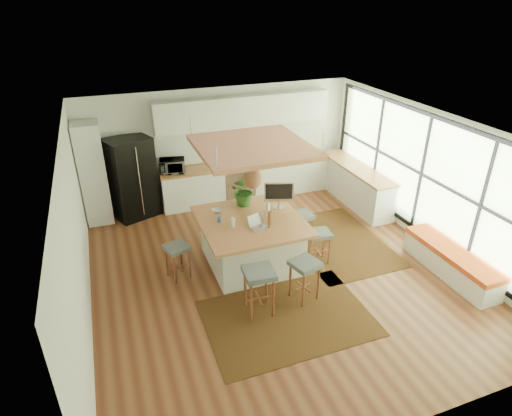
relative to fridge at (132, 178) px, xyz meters
name	(u,v)px	position (x,y,z in m)	size (l,w,h in m)	color
floor	(275,270)	(2.16, -3.16, -0.93)	(7.00, 7.00, 0.00)	#5F2D1B
ceiling	(279,129)	(2.16, -3.16, 1.78)	(7.00, 7.00, 0.00)	white
wall_back	(220,144)	(2.16, 0.34, 0.42)	(6.50, 6.50, 0.00)	white
wall_front	(408,348)	(2.16, -6.66, 0.42)	(6.50, 6.50, 0.00)	white
wall_left	(76,240)	(-1.09, -3.16, 0.42)	(7.00, 7.00, 0.00)	white
wall_right	(430,180)	(5.41, -3.16, 0.42)	(7.00, 7.00, 0.00)	white
window_wall	(429,177)	(5.38, -3.16, 0.47)	(0.10, 6.20, 2.60)	black
pantry	(93,174)	(-0.79, 0.02, 0.20)	(0.55, 0.60, 2.25)	white
back_counter_base	(247,181)	(2.71, 0.02, -0.49)	(4.20, 0.60, 0.88)	white
back_counter_top	(247,163)	(2.71, 0.02, -0.03)	(4.24, 0.64, 0.05)	#A8633B
backsplash	(242,142)	(2.71, 0.32, 0.43)	(4.20, 0.02, 0.80)	white
upper_cabinets	(244,111)	(2.71, 0.16, 1.22)	(4.20, 0.34, 0.70)	white
range	(237,180)	(2.46, 0.02, -0.43)	(0.76, 0.62, 1.00)	#A5A5AA
right_counter_base	(356,185)	(5.09, -1.16, -0.49)	(0.60, 2.50, 0.88)	white
right_counter_top	(358,167)	(5.09, -1.16, -0.03)	(0.64, 2.54, 0.05)	#A8633B
window_bench	(451,262)	(5.11, -4.36, -0.68)	(0.52, 2.00, 0.50)	white
ceiling_panel	(253,162)	(1.86, -2.76, 1.12)	(1.86, 1.86, 0.80)	#A8633B
rug_near	(288,318)	(1.84, -4.43, -0.92)	(2.60, 1.80, 0.01)	black
rug_right	(336,242)	(3.73, -2.68, -0.92)	(1.80, 2.60, 0.01)	black
fridge	(132,178)	(0.00, 0.00, 0.00)	(0.91, 0.72, 1.84)	black
island	(251,241)	(1.83, -2.76, -0.46)	(1.85, 1.85, 0.93)	#A8633B
stool_near_left	(259,293)	(1.47, -4.11, -0.57)	(0.47, 0.47, 0.80)	#4F5458
stool_near_right	(304,280)	(2.30, -4.06, -0.57)	(0.43, 0.43, 0.73)	#4F5458
stool_right_front	(319,245)	(3.05, -3.16, -0.57)	(0.38, 0.38, 0.65)	#4F5458
stool_right_back	(302,228)	(3.03, -2.45, -0.57)	(0.40, 0.40, 0.67)	#4F5458
stool_left_side	(178,260)	(0.44, -2.73, -0.57)	(0.39, 0.39, 0.66)	#4F5458
laptop	(259,222)	(1.87, -3.09, 0.12)	(0.32, 0.34, 0.24)	#A5A5AA
monitor	(279,195)	(2.49, -2.49, 0.26)	(0.57, 0.20, 0.53)	#A5A5AA
microwave	(172,164)	(0.92, 0.01, 0.19)	(0.56, 0.31, 0.38)	#A5A5AA
island_plant	(245,193)	(1.93, -2.13, 0.24)	(0.55, 0.61, 0.48)	#1E4C19
island_bowl	(217,211)	(1.33, -2.24, 0.03)	(0.19, 0.19, 0.05)	silver
island_bottle_0	(220,218)	(1.28, -2.66, 0.10)	(0.07, 0.07, 0.19)	#2C61B2
island_bottle_1	(232,223)	(1.43, -2.91, 0.10)	(0.07, 0.07, 0.19)	white
island_bottle_2	(270,220)	(2.08, -3.06, 0.10)	(0.07, 0.07, 0.19)	brown
island_bottle_3	(268,211)	(2.18, -2.71, 0.10)	(0.07, 0.07, 0.19)	silver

